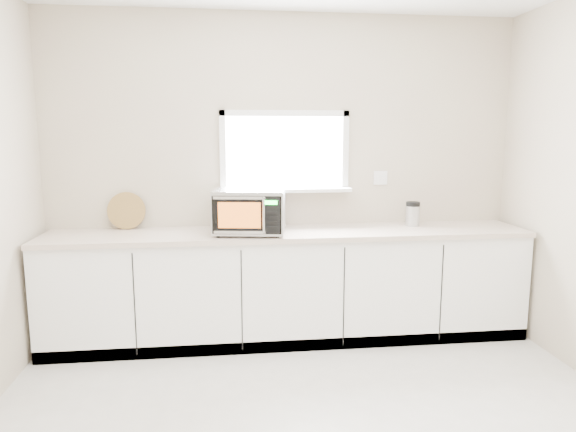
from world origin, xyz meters
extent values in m
cube|color=beige|center=(0.00, 2.00, 1.35)|extent=(4.00, 0.02, 2.70)
cube|color=white|center=(0.00, 1.99, 1.55)|extent=(1.00, 0.02, 0.60)
cube|color=white|center=(0.00, 1.92, 1.23)|extent=(1.12, 0.16, 0.03)
cube|color=white|center=(0.00, 1.97, 1.88)|extent=(1.10, 0.04, 0.05)
cube|color=white|center=(0.00, 1.97, 1.23)|extent=(1.10, 0.04, 0.05)
cube|color=white|center=(-0.53, 1.97, 1.55)|extent=(0.05, 0.04, 0.70)
cube|color=white|center=(0.53, 1.97, 1.55)|extent=(0.05, 0.04, 0.70)
cube|color=white|center=(0.85, 1.99, 1.32)|extent=(0.12, 0.01, 0.12)
cube|color=white|center=(0.00, 1.70, 0.44)|extent=(3.92, 0.60, 0.88)
cube|color=beige|center=(0.00, 1.69, 0.90)|extent=(3.92, 0.64, 0.04)
cylinder|color=black|center=(-0.57, 1.50, 0.93)|extent=(0.03, 0.03, 0.02)
cylinder|color=black|center=(-0.52, 1.82, 0.93)|extent=(0.03, 0.03, 0.02)
cylinder|color=black|center=(-0.12, 1.43, 0.93)|extent=(0.03, 0.03, 0.02)
cylinder|color=black|center=(-0.07, 1.75, 0.93)|extent=(0.03, 0.03, 0.02)
cube|color=#B5B8BD|center=(-0.32, 1.63, 1.10)|extent=(0.60, 0.50, 0.33)
cube|color=black|center=(-0.35, 1.42, 1.10)|extent=(0.52, 0.09, 0.29)
cube|color=orange|center=(-0.41, 1.42, 1.10)|extent=(0.32, 0.05, 0.20)
cylinder|color=silver|center=(-0.23, 1.37, 1.10)|extent=(0.02, 0.02, 0.26)
cube|color=black|center=(-0.17, 1.38, 1.10)|extent=(0.13, 0.03, 0.28)
cube|color=#19FF33|center=(-0.17, 1.38, 1.20)|extent=(0.09, 0.02, 0.03)
cube|color=silver|center=(-0.32, 1.63, 1.27)|extent=(0.60, 0.50, 0.01)
cube|color=#4F331C|center=(-0.43, 1.66, 1.05)|extent=(0.16, 0.24, 0.26)
cube|color=black|center=(-0.47, 1.62, 1.16)|extent=(0.03, 0.05, 0.10)
cube|color=black|center=(-0.44, 1.61, 1.17)|extent=(0.03, 0.05, 0.10)
cube|color=black|center=(-0.41, 1.60, 1.15)|extent=(0.03, 0.05, 0.10)
cube|color=black|center=(-0.46, 1.61, 1.19)|extent=(0.03, 0.05, 0.10)
cube|color=black|center=(-0.42, 1.60, 1.19)|extent=(0.03, 0.05, 0.10)
cylinder|color=olive|center=(-1.33, 1.94, 1.07)|extent=(0.31, 0.07, 0.31)
cylinder|color=#B5B8BD|center=(1.09, 1.80, 1.01)|extent=(0.14, 0.14, 0.17)
cylinder|color=black|center=(1.09, 1.80, 1.11)|extent=(0.14, 0.14, 0.04)
camera|label=1|loc=(-0.50, -2.39, 1.71)|focal=32.00mm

